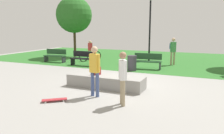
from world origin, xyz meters
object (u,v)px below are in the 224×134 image
(concrete_ledge, at_px, (106,81))
(lamp_post, at_px, (150,23))
(cyclist_on_bicycle, at_px, (90,52))
(tree_tall_oak, at_px, (74,15))
(park_bench_far_right, at_px, (148,61))
(park_bench_near_lamppost, at_px, (55,55))
(skater_performing_trick, at_px, (123,74))
(skater_watching, at_px, (95,67))
(backpack_on_ledge, at_px, (97,71))
(trash_bin, at_px, (132,63))
(pedestrian_with_backpack, at_px, (173,49))
(skateboard_by_ledge, at_px, (55,100))
(park_bench_center_lawn, at_px, (83,58))

(concrete_ledge, xyz_separation_m, lamp_post, (-0.21, 7.81, 2.50))
(concrete_ledge, height_order, cyclist_on_bicycle, cyclist_on_bicycle)
(tree_tall_oak, bearing_deg, park_bench_far_right, -24.04)
(park_bench_near_lamppost, distance_m, cyclist_on_bicycle, 2.49)
(skater_performing_trick, distance_m, lamp_post, 9.77)
(concrete_ledge, bearing_deg, lamp_post, 91.51)
(skater_watching, distance_m, cyclist_on_bicycle, 8.60)
(backpack_on_ledge, relative_size, tree_tall_oak, 0.07)
(tree_tall_oak, height_order, trash_bin, tree_tall_oak)
(park_bench_near_lamppost, height_order, pedestrian_with_backpack, pedestrian_with_backpack)
(skater_watching, distance_m, pedestrian_with_backpack, 8.09)
(skater_performing_trick, bearing_deg, lamp_post, 99.44)
(skateboard_by_ledge, xyz_separation_m, tree_tall_oak, (-5.80, 10.10, 3.38))
(park_bench_far_right, distance_m, tree_tall_oak, 8.29)
(park_bench_center_lawn, bearing_deg, concrete_ledge, -49.52)
(concrete_ledge, xyz_separation_m, cyclist_on_bicycle, (-4.17, 6.18, 0.39))
(pedestrian_with_backpack, height_order, cyclist_on_bicycle, pedestrian_with_backpack)
(pedestrian_with_backpack, bearing_deg, lamp_post, 149.28)
(pedestrian_with_backpack, bearing_deg, trash_bin, -121.52)
(backpack_on_ledge, height_order, cyclist_on_bicycle, cyclist_on_bicycle)
(park_bench_far_right, relative_size, park_bench_near_lamppost, 1.01)
(tree_tall_oak, bearing_deg, backpack_on_ledge, -51.73)
(park_bench_center_lawn, relative_size, lamp_post, 0.35)
(skater_performing_trick, bearing_deg, skateboard_by_ledge, -164.24)
(concrete_ledge, distance_m, park_bench_far_right, 4.70)
(skater_performing_trick, relative_size, park_bench_far_right, 1.01)
(skateboard_by_ledge, height_order, park_bench_center_lawn, park_bench_center_lawn)
(concrete_ledge, xyz_separation_m, tree_tall_oak, (-6.56, 7.82, 3.20))
(park_bench_center_lawn, bearing_deg, backpack_on_ledge, -52.74)
(park_bench_far_right, bearing_deg, skateboard_by_ledge, -100.38)
(park_bench_near_lamppost, bearing_deg, skateboard_by_ledge, -52.20)
(park_bench_center_lawn, bearing_deg, tree_tall_oak, 129.40)
(lamp_post, relative_size, pedestrian_with_backpack, 2.57)
(park_bench_center_lawn, bearing_deg, lamp_post, 46.48)
(skater_watching, height_order, pedestrian_with_backpack, pedestrian_with_backpack)
(concrete_ledge, relative_size, pedestrian_with_backpack, 1.78)
(park_bench_center_lawn, xyz_separation_m, tree_tall_oak, (-2.96, 3.60, 2.96))
(skater_watching, relative_size, pedestrian_with_backpack, 0.99)
(lamp_post, bearing_deg, skater_performing_trick, -80.56)
(concrete_ledge, height_order, tree_tall_oak, tree_tall_oak)
(concrete_ledge, xyz_separation_m, pedestrian_with_backpack, (1.62, 6.72, 0.82))
(skater_performing_trick, distance_m, tree_tall_oak, 12.62)
(tree_tall_oak, distance_m, lamp_post, 6.40)
(skater_performing_trick, xyz_separation_m, pedestrian_with_backpack, (0.25, 8.39, 0.10))
(skater_performing_trick, xyz_separation_m, skateboard_by_ledge, (-2.14, -0.60, -0.90))
(park_bench_near_lamppost, height_order, trash_bin, park_bench_near_lamppost)
(cyclist_on_bicycle, bearing_deg, park_bench_far_right, -17.87)
(skateboard_by_ledge, distance_m, lamp_post, 10.44)
(park_bench_far_right, bearing_deg, tree_tall_oak, 155.96)
(skateboard_by_ledge, xyz_separation_m, park_bench_near_lamppost, (-5.41, 6.97, 0.42))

